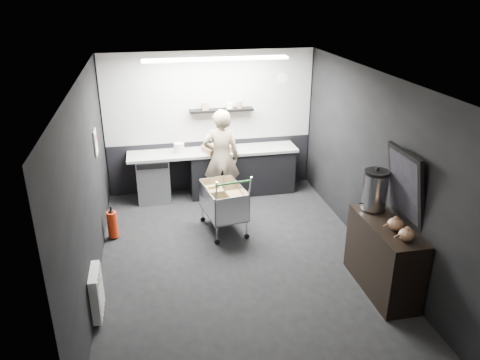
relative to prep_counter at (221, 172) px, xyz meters
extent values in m
plane|color=black|center=(-0.14, -2.42, -0.46)|extent=(5.50, 5.50, 0.00)
plane|color=white|center=(-0.14, -2.42, 2.24)|extent=(5.50, 5.50, 0.00)
plane|color=black|center=(-0.14, 0.33, 0.89)|extent=(5.50, 0.00, 5.50)
plane|color=black|center=(-0.14, -5.17, 0.89)|extent=(5.50, 0.00, 5.50)
plane|color=black|center=(-2.14, -2.42, 0.89)|extent=(0.00, 5.50, 5.50)
plane|color=black|center=(1.86, -2.42, 0.89)|extent=(0.00, 5.50, 5.50)
cube|color=beige|center=(-0.14, 0.31, 1.39)|extent=(3.95, 0.02, 1.70)
cube|color=black|center=(-0.14, 0.31, 0.04)|extent=(3.95, 0.02, 1.00)
cube|color=black|center=(0.06, 0.20, 1.16)|extent=(1.20, 0.22, 0.04)
cylinder|color=white|center=(1.26, 0.30, 1.69)|extent=(0.20, 0.03, 0.20)
cube|color=silver|center=(-2.12, -1.12, 1.09)|extent=(0.02, 0.30, 0.40)
cube|color=red|center=(-2.11, -1.12, 1.16)|extent=(0.02, 0.22, 0.10)
cube|color=white|center=(-2.08, -3.32, -0.11)|extent=(0.10, 0.50, 0.60)
cube|color=white|center=(-0.14, -0.57, 2.21)|extent=(2.40, 0.20, 0.04)
cube|color=black|center=(0.41, 0.00, -0.03)|extent=(2.00, 0.56, 0.85)
cube|color=#A4A49F|center=(-0.14, 0.00, 0.42)|extent=(3.20, 0.60, 0.05)
cube|color=#9EA0A5|center=(-1.29, 0.00, -0.03)|extent=(0.60, 0.58, 0.85)
cube|color=black|center=(-1.29, -0.30, 0.32)|extent=(0.56, 0.02, 0.10)
imported|color=beige|center=(-0.05, -0.45, 0.45)|extent=(0.70, 0.50, 1.80)
cube|color=silver|center=(-0.19, -1.46, -0.13)|extent=(0.71, 0.97, 0.02)
cube|color=silver|center=(-0.47, -1.46, 0.10)|extent=(0.16, 0.89, 0.47)
cube|color=silver|center=(0.09, -1.46, 0.10)|extent=(0.16, 0.89, 0.47)
cube|color=silver|center=(-0.19, -1.90, 0.10)|extent=(0.58, 0.11, 0.47)
cube|color=silver|center=(-0.19, -1.02, 0.10)|extent=(0.58, 0.11, 0.47)
cylinder|color=silver|center=(-0.44, -1.87, -0.28)|extent=(0.02, 0.02, 0.32)
cylinder|color=silver|center=(0.06, -1.87, -0.28)|extent=(0.02, 0.02, 0.32)
cylinder|color=silver|center=(-0.44, -1.05, -0.28)|extent=(0.02, 0.02, 0.32)
cylinder|color=silver|center=(0.06, -1.05, -0.28)|extent=(0.02, 0.02, 0.32)
cylinder|color=#227E30|center=(-0.19, -1.96, 0.60)|extent=(0.58, 0.12, 0.03)
cube|color=olive|center=(-0.32, -1.36, 0.08)|extent=(0.30, 0.35, 0.40)
cube|color=olive|center=(-0.04, -1.59, 0.06)|extent=(0.27, 0.33, 0.36)
cylinder|color=black|center=(-0.44, -1.87, -0.42)|extent=(0.09, 0.04, 0.08)
cylinder|color=black|center=(-0.44, -1.05, -0.42)|extent=(0.09, 0.04, 0.08)
cylinder|color=black|center=(0.06, -1.87, -0.42)|extent=(0.09, 0.04, 0.08)
cylinder|color=black|center=(0.06, -1.05, -0.42)|extent=(0.09, 0.04, 0.08)
cube|color=black|center=(1.60, -3.48, 0.03)|extent=(0.49, 1.30, 0.98)
cylinder|color=silver|center=(1.60, -3.05, 0.79)|extent=(0.33, 0.33, 0.50)
cylinder|color=black|center=(1.60, -3.05, 1.06)|extent=(0.33, 0.33, 0.04)
sphere|color=black|center=(1.60, -3.05, 1.10)|extent=(0.05, 0.05, 0.05)
ellipsoid|color=brown|center=(1.60, -3.64, 0.60)|extent=(0.20, 0.20, 0.16)
ellipsoid|color=brown|center=(1.60, -3.91, 0.60)|extent=(0.20, 0.20, 0.16)
cube|color=black|center=(1.80, -3.42, 1.01)|extent=(0.22, 0.76, 0.97)
cube|color=black|center=(1.78, -3.42, 1.01)|extent=(0.16, 0.65, 0.83)
cylinder|color=red|center=(-1.99, -1.37, -0.21)|extent=(0.16, 0.16, 0.44)
cone|color=black|center=(-1.99, -1.37, 0.03)|extent=(0.11, 0.11, 0.07)
cylinder|color=black|center=(-1.99, -1.37, 0.08)|extent=(0.03, 0.03, 0.07)
cube|color=#906C4D|center=(-0.05, -0.05, 0.50)|extent=(0.63, 0.55, 0.11)
cylinder|color=white|center=(-0.77, 0.00, 0.54)|extent=(0.19, 0.19, 0.19)
cube|color=white|center=(-0.06, -0.05, 0.52)|extent=(0.21, 0.19, 0.15)
camera|label=1|loc=(-1.30, -8.27, 3.35)|focal=35.00mm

